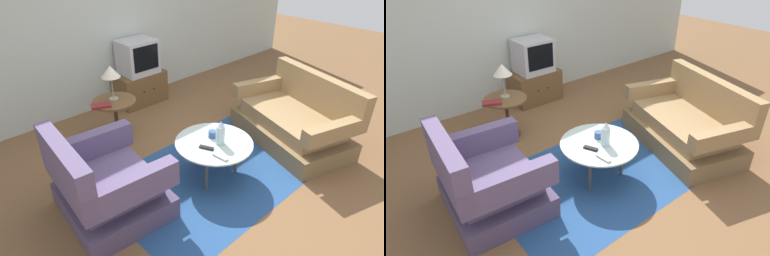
{
  "view_description": "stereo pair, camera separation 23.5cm",
  "coord_description": "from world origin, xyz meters",
  "views": [
    {
      "loc": [
        -2.36,
        -2.13,
        2.4
      ],
      "look_at": [
        -0.2,
        0.19,
        0.55
      ],
      "focal_mm": 31.16,
      "sensor_mm": 36.0,
      "label": 1
    },
    {
      "loc": [
        -2.18,
        -2.28,
        2.4
      ],
      "look_at": [
        -0.2,
        0.19,
        0.55
      ],
      "focal_mm": 31.16,
      "sensor_mm": 36.0,
      "label": 2
    }
  ],
  "objects": [
    {
      "name": "coffee_table",
      "position": [
        -0.1,
        -0.06,
        0.41
      ],
      "size": [
        0.86,
        0.86,
        0.44
      ],
      "color": "#B2C6C1",
      "rests_on": "ground"
    },
    {
      "name": "armchair",
      "position": [
        -1.29,
        0.23,
        0.31
      ],
      "size": [
        0.98,
        1.06,
        0.92
      ],
      "rotation": [
        0.0,
        0.0,
        -1.65
      ],
      "color": "#4B3E5C",
      "rests_on": "ground"
    },
    {
      "name": "tv_stand",
      "position": [
        0.43,
        2.09,
        0.25
      ],
      "size": [
        0.77,
        0.49,
        0.51
      ],
      "color": "brown",
      "rests_on": "ground"
    },
    {
      "name": "television",
      "position": [
        0.43,
        2.09,
        0.76
      ],
      "size": [
        0.55,
        0.46,
        0.52
      ],
      "color": "#B7B7BC",
      "rests_on": "tv_stand"
    },
    {
      "name": "table_lamp",
      "position": [
        -0.45,
        1.4,
        0.92
      ],
      "size": [
        0.24,
        0.24,
        0.45
      ],
      "color": "#9E937A",
      "rests_on": "side_table"
    },
    {
      "name": "area_rug",
      "position": [
        -0.1,
        -0.06,
        0.0
      ],
      "size": [
        2.41,
        1.61,
        0.0
      ],
      "primitive_type": "cube",
      "color": "navy",
      "rests_on": "ground"
    },
    {
      "name": "tv_remote_silver",
      "position": [
        -0.27,
        -0.3,
        0.45
      ],
      "size": [
        0.06,
        0.18,
        0.02
      ],
      "rotation": [
        0.0,
        0.0,
        4.79
      ],
      "color": "#B2B2B7",
      "rests_on": "coffee_table"
    },
    {
      "name": "back_wall",
      "position": [
        0.0,
        2.43,
        1.35
      ],
      "size": [
        9.0,
        0.12,
        2.7
      ],
      "primitive_type": "cube",
      "color": "#B2BCB2",
      "rests_on": "ground"
    },
    {
      "name": "side_table",
      "position": [
        -0.46,
        1.37,
        0.41
      ],
      "size": [
        0.55,
        0.55,
        0.56
      ],
      "color": "brown",
      "rests_on": "ground"
    },
    {
      "name": "vase",
      "position": [
        -0.08,
        -0.12,
        0.57
      ],
      "size": [
        0.1,
        0.1,
        0.27
      ],
      "color": "silver",
      "rests_on": "coffee_table"
    },
    {
      "name": "tv_remote_dark",
      "position": [
        -0.25,
        -0.09,
        0.45
      ],
      "size": [
        0.11,
        0.16,
        0.02
      ],
      "rotation": [
        0.0,
        0.0,
        5.14
      ],
      "color": "black",
      "rests_on": "coffee_table"
    },
    {
      "name": "couch",
      "position": [
        1.22,
        -0.25,
        0.29
      ],
      "size": [
        1.3,
        1.73,
        0.87
      ],
      "rotation": [
        0.0,
        0.0,
        1.27
      ],
      "color": "brown",
      "rests_on": "ground"
    },
    {
      "name": "ground_plane",
      "position": [
        0.0,
        0.0,
        0.0
      ],
      "size": [
        16.0,
        16.0,
        0.0
      ],
      "primitive_type": "plane",
      "color": "brown"
    },
    {
      "name": "mug",
      "position": [
        -0.04,
        0.03,
        0.48
      ],
      "size": [
        0.13,
        0.09,
        0.08
      ],
      "color": "#335184",
      "rests_on": "coffee_table"
    },
    {
      "name": "book",
      "position": [
        -0.67,
        1.32,
        0.57
      ],
      "size": [
        0.27,
        0.22,
        0.03
      ],
      "rotation": [
        0.0,
        0.0,
        -0.4
      ],
      "color": "maroon",
      "rests_on": "side_table"
    }
  ]
}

